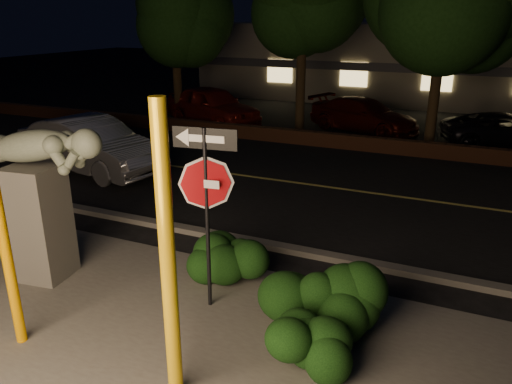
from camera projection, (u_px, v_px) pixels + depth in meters
The scene contains 19 objects.
ground at pixel (339, 158), 16.31m from camera, with size 90.00×90.00×0.00m, color black.
patio at pixel (130, 356), 6.83m from camera, with size 14.00×6.00×0.02m, color #4C4944.
road at pixel (311, 185), 13.72m from camera, with size 80.00×8.00×0.01m, color black.
lane_marking at pixel (311, 185), 13.72m from camera, with size 80.00×0.12×0.01m, color #B4A548.
curb at pixel (249, 241), 10.17m from camera, with size 80.00×0.25×0.12m, color #4C4944.
brick_wall at pixel (349, 142), 17.34m from camera, with size 40.00×0.35×0.50m, color #4D2919.
parking_lot at pixel (380, 119), 22.33m from camera, with size 40.00×12.00×0.01m, color black.
building at pixel (409, 60), 28.55m from camera, with size 22.00×10.20×4.00m.
yellow_pole_left at pixel (6, 250), 6.67m from camera, with size 0.14×0.14×2.89m, color #EC9A00.
yellow_pole_right at pixel (168, 260), 5.58m from camera, with size 0.18×0.18×3.65m, color yellow.
signpost at pixel (206, 184), 7.35m from camera, with size 0.98×0.17×2.91m.
sculpture at pixel (37, 187), 8.36m from camera, with size 2.59×0.99×2.76m.
hedge_center at pixel (225, 254), 8.72m from camera, with size 1.80×0.84×0.94m, color black.
hedge_right at pixel (321, 287), 7.39m from camera, with size 1.86×1.00×1.22m, color black.
hedge_far_right at pixel (319, 340), 6.47m from camera, with size 1.26×0.79×0.88m, color black.
silver_sedan at pixel (91, 145), 14.69m from camera, with size 1.69×4.84×1.59m, color silver.
parked_car_red at pixel (212, 106), 21.11m from camera, with size 1.90×4.72×1.61m, color maroon.
parked_car_darkred at pixel (364, 115), 19.86m from camera, with size 1.84×4.53×1.31m, color #3E0B06.
parked_car_dark at pixel (506, 130), 17.51m from camera, with size 1.97×4.27×1.19m, color black.
Camera 1 is at (3.88, -5.49, 4.41)m, focal length 35.00 mm.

